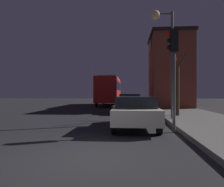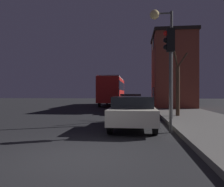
% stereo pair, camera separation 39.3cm
% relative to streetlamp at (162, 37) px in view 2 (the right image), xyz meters
% --- Properties ---
extents(ground_plane, '(120.00, 120.00, 0.00)m').
position_rel_streetlamp_xyz_m(ground_plane, '(-2.88, -6.92, -4.56)').
color(ground_plane, black).
extents(brick_building, '(3.99, 5.72, 7.29)m').
position_rel_streetlamp_xyz_m(brick_building, '(2.20, 10.58, -0.72)').
color(brick_building, brown).
rests_on(brick_building, sidewalk).
extents(streetlamp, '(1.22, 0.51, 5.86)m').
position_rel_streetlamp_xyz_m(streetlamp, '(0.00, 0.00, 0.00)').
color(streetlamp, '#4C4C4C').
rests_on(streetlamp, sidewalk).
extents(traffic_light, '(0.43, 0.24, 4.04)m').
position_rel_streetlamp_xyz_m(traffic_light, '(-0.10, -3.31, -1.65)').
color(traffic_light, '#4C4C4C').
rests_on(traffic_light, ground).
extents(bare_tree, '(1.15, 2.05, 4.30)m').
position_rel_streetlamp_xyz_m(bare_tree, '(1.09, 1.59, -2.55)').
color(bare_tree, '#473323').
rests_on(bare_tree, sidewalk).
extents(bus, '(2.44, 9.86, 3.47)m').
position_rel_streetlamp_xyz_m(bus, '(-4.43, 15.52, -2.48)').
color(bus, red).
rests_on(bus, ground).
extents(car_near_lane, '(1.85, 4.36, 1.39)m').
position_rel_streetlamp_xyz_m(car_near_lane, '(-1.54, -2.45, -3.80)').
color(car_near_lane, beige).
rests_on(car_near_lane, ground).
extents(car_mid_lane, '(1.72, 4.25, 1.48)m').
position_rel_streetlamp_xyz_m(car_mid_lane, '(-1.81, 5.20, -3.78)').
color(car_mid_lane, '#B21E19').
rests_on(car_mid_lane, ground).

